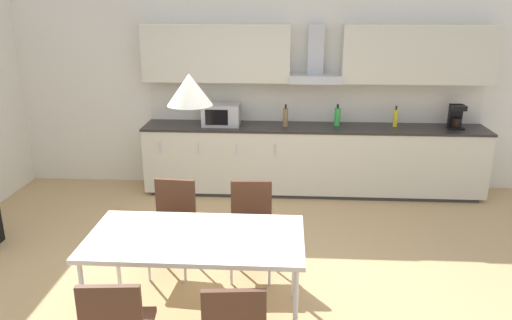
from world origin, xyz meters
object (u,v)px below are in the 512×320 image
Objects in this scene: microwave at (221,114)px; chair_far_left at (173,217)px; bottle_green at (337,117)px; chair_far_right at (251,219)px; coffee_maker at (456,116)px; pendant_lamp at (189,89)px; bottle_brown at (285,117)px; dining_table at (196,241)px; bottle_yellow at (396,118)px.

chair_far_left is at bearing -95.37° from microwave.
bottle_green reaches higher than chair_far_right.
chair_far_left is 0.73m from chair_far_right.
coffee_maker reaches higher than microwave.
pendant_lamp is (-0.37, -0.81, 1.34)m from chair_far_right.
coffee_maker reaches higher than chair_far_right.
bottle_green is 2.40m from chair_far_right.
coffee_maker reaches higher than bottle_brown.
microwave is 2.92m from dining_table.
dining_table is (-2.07, -2.95, -0.31)m from bottle_yellow.
coffee_maker is at bearing 0.51° from microwave.
pendant_lamp reaches higher than microwave.
dining_table is at bearing 0.00° from pendant_lamp.
pendant_lamp is (-0.66, -2.88, 0.85)m from bottle_brown.
dining_table is at bearing -102.98° from bottle_brown.
chair_far_right reaches higher than dining_table.
pendant_lamp reaches higher than dining_table.
chair_far_right is at bearing 65.61° from pendant_lamp.
coffee_maker is 2.16m from bottle_brown.
coffee_maker reaches higher than chair_far_left.
bottle_brown reaches higher than dining_table.
bottle_brown is 0.88× the size of pendant_lamp.
pendant_lamp reaches higher than chair_far_left.
pendant_lamp is (-0.00, 0.00, 1.16)m from dining_table.
dining_table is 1.89× the size of chair_far_left.
dining_table is 0.90m from chair_far_right.
bottle_brown is at bearing 81.83° from chair_far_right.
bottle_green and bottle_brown have the same top height.
microwave reaches higher than chair_far_left.
pendant_lamp is at bearing -65.78° from chair_far_left.
bottle_yellow is at bearing 54.93° from pendant_lamp.
chair_far_left is at bearing -138.63° from bottle_yellow.
bottle_brown is at bearing 77.02° from dining_table.
chair_far_right is at bearing -75.68° from microwave.
coffee_maker is 4.07m from dining_table.
bottle_yellow is 3.28m from chair_far_left.
dining_table is (-1.33, -2.95, -0.31)m from bottle_green.
microwave is at bearing 104.32° from chair_far_right.
bottle_yellow is at bearing 177.61° from coffee_maker.
bottle_yellow is (-0.75, 0.03, -0.03)m from coffee_maker.
microwave is 2.21m from chair_far_right.
bottle_green is 3.25m from dining_table.
chair_far_left is (-0.20, -2.09, -0.51)m from microwave.
dining_table is at bearing -133.97° from coffee_maker.
bottle_brown is 2.15m from chair_far_right.
chair_far_right is at bearing 0.01° from chair_far_left.
bottle_green is 1.05× the size of bottle_yellow.
microwave is 0.55× the size of chair_far_right.
microwave is at bearing 179.03° from bottle_brown.
pendant_lamp is at bearing -133.97° from coffee_maker.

